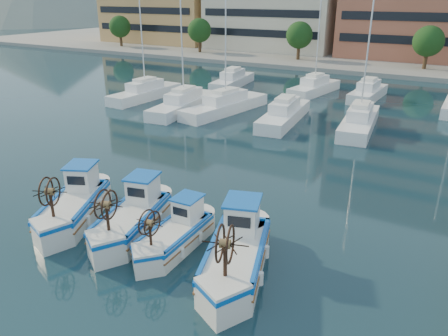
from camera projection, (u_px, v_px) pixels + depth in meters
ground at (141, 257)px, 17.90m from camera, size 300.00×300.00×0.00m
hill_west at (48, 21)px, 171.46m from camera, size 180.00×180.00×60.00m
yacht_marina at (303, 101)px, 41.39m from camera, size 37.41×24.11×11.50m
fishing_boat_a at (75, 203)px, 20.63m from camera, size 3.72×5.01×3.02m
fishing_boat_b at (133, 216)px, 19.51m from camera, size 2.93×4.87×2.95m
fishing_boat_c at (176, 232)px, 18.39m from camera, size 1.76×4.03×2.49m
fishing_boat_d at (237, 251)px, 16.72m from camera, size 3.47×5.24×3.17m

